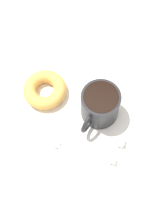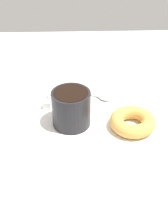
# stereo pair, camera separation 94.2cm
# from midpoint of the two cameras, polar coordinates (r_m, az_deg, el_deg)

# --- Properties ---
(ground_plane) EXTENTS (1.20, 1.20, 0.02)m
(ground_plane) POSITION_cam_midpoint_polar(r_m,az_deg,el_deg) (0.63, -5.80, -35.71)
(ground_plane) COLOR #B2BCC6
(napkin) EXTENTS (0.36, 0.36, 0.00)m
(napkin) POSITION_cam_midpoint_polar(r_m,az_deg,el_deg) (0.63, -9.33, -36.69)
(napkin) COLOR white
(napkin) RESTS_ON ground_plane
(coffee_cup) EXTENTS (0.09, 0.12, 0.09)m
(coffee_cup) POSITION_cam_midpoint_polar(r_m,az_deg,el_deg) (0.57, -5.53, -37.47)
(coffee_cup) COLOR black
(coffee_cup) RESTS_ON napkin
(donut) EXTENTS (0.11, 0.11, 0.03)m
(donut) POSITION_cam_midpoint_polar(r_m,az_deg,el_deg) (0.62, -19.75, -30.05)
(donut) COLOR gold
(donut) RESTS_ON napkin
(spoon) EXTENTS (0.12, 0.08, 0.01)m
(spoon) POSITION_cam_midpoint_polar(r_m,az_deg,el_deg) (0.66, -17.21, -43.04)
(spoon) COLOR silver
(spoon) RESTS_ON napkin
(sugar_cube) EXTENTS (0.02, 0.02, 0.02)m
(sugar_cube) POSITION_cam_midpoint_polar(r_m,az_deg,el_deg) (0.63, 0.59, -43.76)
(sugar_cube) COLOR white
(sugar_cube) RESTS_ON napkin
(sugar_cube_extra) EXTENTS (0.01, 0.01, 0.01)m
(sugar_cube_extra) POSITION_cam_midpoint_polar(r_m,az_deg,el_deg) (0.65, -1.90, -47.37)
(sugar_cube_extra) COLOR white
(sugar_cube_extra) RESTS_ON napkin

